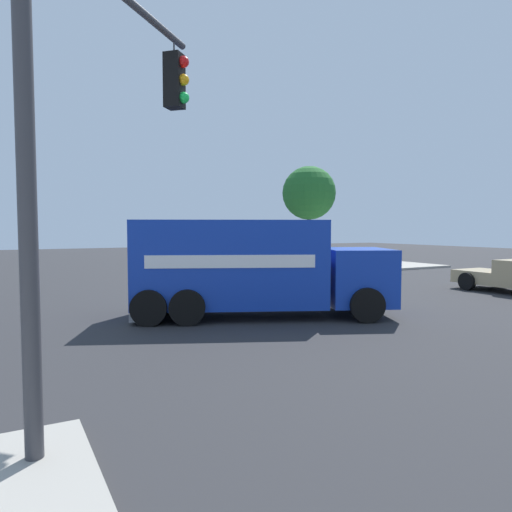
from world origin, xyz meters
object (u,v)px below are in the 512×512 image
at_px(delivery_truck, 253,267).
at_px(shade_tree_near, 309,193).
at_px(traffic_light_primary, 95,117).
at_px(pedestrian_near_corner, 319,250).

relative_size(delivery_truck, shade_tree_near, 1.07).
distance_m(traffic_light_primary, pedestrian_near_corner, 28.83).
xyz_separation_m(delivery_truck, pedestrian_near_corner, (-13.71, -15.26, -0.45)).
distance_m(delivery_truck, traffic_light_primary, 8.57).
bearing_deg(pedestrian_near_corner, delivery_truck, 48.05).
xyz_separation_m(pedestrian_near_corner, shade_tree_near, (-1.43, -3.33, 4.39)).
bearing_deg(traffic_light_primary, shade_tree_near, -130.15).
bearing_deg(delivery_truck, pedestrian_near_corner, -131.95).
relative_size(traffic_light_primary, pedestrian_near_corner, 3.77).
bearing_deg(delivery_truck, shade_tree_near, -129.17).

